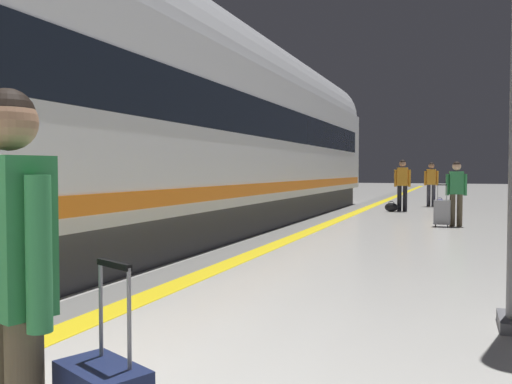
# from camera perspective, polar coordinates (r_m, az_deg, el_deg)

# --- Properties ---
(safety_line_strip) EXTENTS (0.36, 80.00, 0.01)m
(safety_line_strip) POSITION_cam_1_polar(r_m,az_deg,el_deg) (10.87, 3.54, -5.03)
(safety_line_strip) COLOR yellow
(safety_line_strip) RESTS_ON ground
(tactile_edge_band) EXTENTS (0.71, 80.00, 0.01)m
(tactile_edge_band) POSITION_cam_1_polar(r_m,az_deg,el_deg) (10.98, 1.66, -4.96)
(tactile_edge_band) COLOR slate
(tactile_edge_band) RESTS_ON ground
(high_speed_train) EXTENTS (2.94, 33.53, 4.97)m
(high_speed_train) POSITION_cam_1_polar(r_m,az_deg,el_deg) (8.49, -19.17, 9.71)
(high_speed_train) COLOR #38383D
(high_speed_train) RESTS_ON ground
(traveller_foreground) EXTENTS (0.56, 0.33, 1.70)m
(traveller_foreground) POSITION_cam_1_polar(r_m,az_deg,el_deg) (2.30, -24.83, -8.09)
(traveller_foreground) COLOR brown
(traveller_foreground) RESTS_ON ground
(passenger_near) EXTENTS (0.50, 0.23, 1.61)m
(passenger_near) POSITION_cam_1_polar(r_m,az_deg,el_deg) (14.22, 20.49, 0.32)
(passenger_near) COLOR brown
(passenger_near) RESTS_ON ground
(suitcase_near) EXTENTS (0.40, 0.26, 1.05)m
(suitcase_near) POSITION_cam_1_polar(r_m,az_deg,el_deg) (14.04, 19.15, -2.04)
(suitcase_near) COLOR #9E9EA3
(suitcase_near) RESTS_ON ground
(passenger_mid) EXTENTS (0.55, 0.23, 1.76)m
(passenger_mid) POSITION_cam_1_polar(r_m,az_deg,el_deg) (18.89, 15.27, 1.09)
(passenger_mid) COLOR black
(passenger_mid) RESTS_ON ground
(duffel_bag_mid) EXTENTS (0.44, 0.26, 0.36)m
(duffel_bag_mid) POSITION_cam_1_polar(r_m,az_deg,el_deg) (18.65, 14.17, -1.57)
(duffel_bag_mid) COLOR black
(duffel_bag_mid) RESTS_ON ground
(passenger_far) EXTENTS (0.53, 0.22, 1.70)m
(passenger_far) POSITION_cam_1_polar(r_m,az_deg,el_deg) (21.75, 18.10, 1.13)
(passenger_far) COLOR #383842
(passenger_far) RESTS_ON ground
(duffel_bag_far) EXTENTS (0.44, 0.26, 0.36)m
(duffel_bag_far) POSITION_cam_1_polar(r_m,az_deg,el_deg) (21.65, 18.90, -1.10)
(duffel_bag_far) COLOR navy
(duffel_bag_far) RESTS_ON ground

